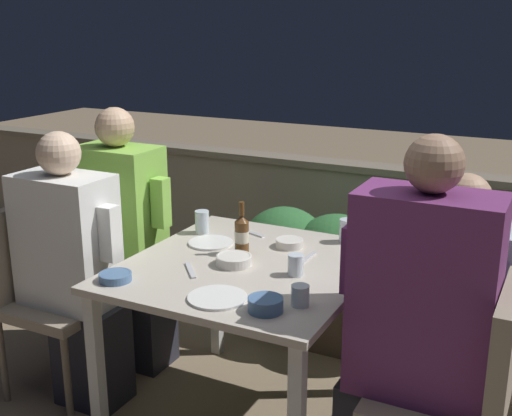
{
  "coord_description": "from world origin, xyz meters",
  "views": [
    {
      "loc": [
        1.15,
        -2.2,
        1.71
      ],
      "look_at": [
        0.0,
        0.08,
        0.97
      ],
      "focal_mm": 45.0,
      "sensor_mm": 36.0,
      "label": 1
    }
  ],
  "objects_px": {
    "chair_left_near": "(43,280)",
    "person_white_polo": "(75,271)",
    "person_purple_stripe": "(412,333)",
    "chair_right_far": "(499,339)",
    "chair_right_near": "(468,383)",
    "person_blue_shirt": "(445,319)",
    "beer_bottle": "(242,234)",
    "person_green_blouse": "(127,239)",
    "chair_left_far": "(97,254)"
  },
  "relations": [
    {
      "from": "beer_bottle",
      "to": "person_purple_stripe",
      "type": "bearing_deg",
      "value": -19.28
    },
    {
      "from": "beer_bottle",
      "to": "person_blue_shirt",
      "type": "bearing_deg",
      "value": 5.78
    },
    {
      "from": "person_white_polo",
      "to": "person_green_blouse",
      "type": "height_order",
      "value": "person_green_blouse"
    },
    {
      "from": "person_green_blouse",
      "to": "chair_right_near",
      "type": "height_order",
      "value": "person_green_blouse"
    },
    {
      "from": "chair_left_near",
      "to": "person_white_polo",
      "type": "bearing_deg",
      "value": -0.0
    },
    {
      "from": "chair_right_near",
      "to": "person_purple_stripe",
      "type": "bearing_deg",
      "value": -180.0
    },
    {
      "from": "chair_left_far",
      "to": "person_green_blouse",
      "type": "distance_m",
      "value": 0.23
    },
    {
      "from": "beer_bottle",
      "to": "person_green_blouse",
      "type": "bearing_deg",
      "value": 170.44
    },
    {
      "from": "chair_left_near",
      "to": "person_white_polo",
      "type": "height_order",
      "value": "person_white_polo"
    },
    {
      "from": "chair_left_near",
      "to": "chair_left_far",
      "type": "height_order",
      "value": "same"
    },
    {
      "from": "person_white_polo",
      "to": "person_blue_shirt",
      "type": "bearing_deg",
      "value": 12.84
    },
    {
      "from": "chair_left_near",
      "to": "person_blue_shirt",
      "type": "xyz_separation_m",
      "value": [
        1.77,
        0.36,
        0.04
      ]
    },
    {
      "from": "chair_right_near",
      "to": "person_blue_shirt",
      "type": "distance_m",
      "value": 0.4
    },
    {
      "from": "chair_left_near",
      "to": "chair_right_near",
      "type": "height_order",
      "value": "same"
    },
    {
      "from": "chair_left_near",
      "to": "chair_right_far",
      "type": "distance_m",
      "value": 2.0
    },
    {
      "from": "chair_left_near",
      "to": "chair_right_near",
      "type": "distance_m",
      "value": 1.92
    },
    {
      "from": "chair_left_near",
      "to": "chair_left_far",
      "type": "bearing_deg",
      "value": 91.29
    },
    {
      "from": "beer_bottle",
      "to": "chair_left_near",
      "type": "bearing_deg",
      "value": -163.5
    },
    {
      "from": "person_blue_shirt",
      "to": "person_purple_stripe",
      "type": "bearing_deg",
      "value": -97.14
    },
    {
      "from": "person_white_polo",
      "to": "person_blue_shirt",
      "type": "relative_size",
      "value": 1.07
    },
    {
      "from": "person_white_polo",
      "to": "person_green_blouse",
      "type": "xyz_separation_m",
      "value": [
        -0.01,
        0.39,
        0.03
      ]
    },
    {
      "from": "person_white_polo",
      "to": "beer_bottle",
      "type": "height_order",
      "value": "person_white_polo"
    },
    {
      "from": "person_green_blouse",
      "to": "chair_left_near",
      "type": "bearing_deg",
      "value": -116.14
    },
    {
      "from": "person_purple_stripe",
      "to": "chair_right_near",
      "type": "bearing_deg",
      "value": 0.0
    },
    {
      "from": "chair_right_near",
      "to": "person_green_blouse",
      "type": "bearing_deg",
      "value": 166.83
    },
    {
      "from": "person_purple_stripe",
      "to": "person_blue_shirt",
      "type": "relative_size",
      "value": 1.17
    },
    {
      "from": "person_purple_stripe",
      "to": "chair_right_far",
      "type": "bearing_deg",
      "value": 55.73
    },
    {
      "from": "chair_right_near",
      "to": "chair_right_far",
      "type": "distance_m",
      "value": 0.37
    },
    {
      "from": "chair_left_near",
      "to": "person_purple_stripe",
      "type": "bearing_deg",
      "value": -0.45
    },
    {
      "from": "person_green_blouse",
      "to": "chair_right_far",
      "type": "relative_size",
      "value": 1.46
    },
    {
      "from": "chair_left_near",
      "to": "person_blue_shirt",
      "type": "distance_m",
      "value": 1.8
    },
    {
      "from": "person_blue_shirt",
      "to": "chair_right_far",
      "type": "bearing_deg",
      "value": -0.0
    },
    {
      "from": "chair_right_far",
      "to": "chair_right_near",
      "type": "bearing_deg",
      "value": -98.17
    },
    {
      "from": "person_purple_stripe",
      "to": "person_blue_shirt",
      "type": "xyz_separation_m",
      "value": [
        0.05,
        0.37,
        -0.1
      ]
    },
    {
      "from": "chair_left_near",
      "to": "chair_right_far",
      "type": "height_order",
      "value": "same"
    },
    {
      "from": "person_white_polo",
      "to": "chair_right_far",
      "type": "distance_m",
      "value": 1.81
    },
    {
      "from": "person_white_polo",
      "to": "beer_bottle",
      "type": "xyz_separation_m",
      "value": [
        0.71,
        0.27,
        0.2
      ]
    },
    {
      "from": "chair_left_far",
      "to": "chair_right_far",
      "type": "xyz_separation_m",
      "value": [
        1.98,
        -0.03,
        0.0
      ]
    },
    {
      "from": "chair_left_far",
      "to": "person_purple_stripe",
      "type": "bearing_deg",
      "value": -13.16
    },
    {
      "from": "chair_left_near",
      "to": "person_purple_stripe",
      "type": "height_order",
      "value": "person_purple_stripe"
    },
    {
      "from": "person_blue_shirt",
      "to": "person_white_polo",
      "type": "bearing_deg",
      "value": -167.16
    },
    {
      "from": "chair_right_near",
      "to": "person_purple_stripe",
      "type": "distance_m",
      "value": 0.24
    },
    {
      "from": "chair_right_near",
      "to": "chair_right_far",
      "type": "bearing_deg",
      "value": 81.83
    },
    {
      "from": "chair_left_near",
      "to": "person_white_polo",
      "type": "distance_m",
      "value": 0.22
    },
    {
      "from": "chair_left_far",
      "to": "beer_bottle",
      "type": "distance_m",
      "value": 0.97
    },
    {
      "from": "beer_bottle",
      "to": "person_white_polo",
      "type": "bearing_deg",
      "value": -159.15
    },
    {
      "from": "person_white_polo",
      "to": "person_green_blouse",
      "type": "distance_m",
      "value": 0.39
    },
    {
      "from": "person_white_polo",
      "to": "chair_left_near",
      "type": "bearing_deg",
      "value": 180.0
    },
    {
      "from": "chair_left_near",
      "to": "chair_right_near",
      "type": "relative_size",
      "value": 1.0
    },
    {
      "from": "person_white_polo",
      "to": "chair_right_far",
      "type": "relative_size",
      "value": 1.4
    }
  ]
}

